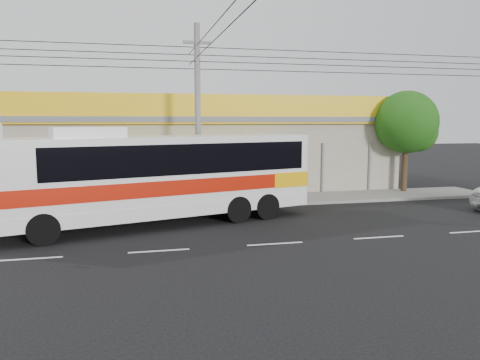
{
  "coord_description": "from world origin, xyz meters",
  "views": [
    {
      "loc": [
        -4.77,
        -17.71,
        4.27
      ],
      "look_at": [
        -0.21,
        2.0,
        1.7
      ],
      "focal_mm": 35.0,
      "sensor_mm": 36.0,
      "label": 1
    }
  ],
  "objects_px": {
    "motorbike_red": "(48,197)",
    "utility_pole": "(197,57)",
    "coach_bus": "(163,172)",
    "motorbike_dark": "(97,199)",
    "tree_near": "(409,124)"
  },
  "relations": [
    {
      "from": "motorbike_red",
      "to": "utility_pole",
      "type": "bearing_deg",
      "value": -118.04
    },
    {
      "from": "coach_bus",
      "to": "utility_pole",
      "type": "height_order",
      "value": "utility_pole"
    },
    {
      "from": "utility_pole",
      "to": "tree_near",
      "type": "xyz_separation_m",
      "value": [
        12.65,
        2.23,
        -3.16
      ]
    },
    {
      "from": "utility_pole",
      "to": "motorbike_red",
      "type": "bearing_deg",
      "value": 171.4
    },
    {
      "from": "motorbike_red",
      "to": "tree_near",
      "type": "distance_m",
      "value": 20.0
    },
    {
      "from": "utility_pole",
      "to": "tree_near",
      "type": "height_order",
      "value": "utility_pole"
    },
    {
      "from": "motorbike_dark",
      "to": "utility_pole",
      "type": "bearing_deg",
      "value": -109.04
    },
    {
      "from": "coach_bus",
      "to": "utility_pole",
      "type": "bearing_deg",
      "value": 41.55
    },
    {
      "from": "motorbike_red",
      "to": "motorbike_dark",
      "type": "relative_size",
      "value": 1.38
    },
    {
      "from": "motorbike_red",
      "to": "motorbike_dark",
      "type": "height_order",
      "value": "motorbike_red"
    },
    {
      "from": "tree_near",
      "to": "coach_bus",
      "type": "bearing_deg",
      "value": -160.54
    },
    {
      "from": "utility_pole",
      "to": "motorbike_dark",
      "type": "bearing_deg",
      "value": 173.4
    },
    {
      "from": "motorbike_red",
      "to": "utility_pole",
      "type": "xyz_separation_m",
      "value": [
        7.04,
        -1.06,
        6.52
      ]
    },
    {
      "from": "coach_bus",
      "to": "motorbike_dark",
      "type": "xyz_separation_m",
      "value": [
        -2.9,
        3.45,
        -1.55
      ]
    },
    {
      "from": "tree_near",
      "to": "utility_pole",
      "type": "bearing_deg",
      "value": -169.98
    }
  ]
}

